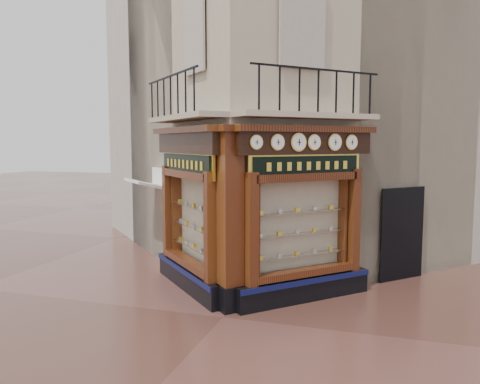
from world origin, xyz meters
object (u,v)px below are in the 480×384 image
at_px(clock_c, 298,142).
at_px(clock_e, 335,142).
at_px(signboard_left, 186,164).
at_px(corner_pilaster, 230,221).
at_px(clock_d, 314,142).
at_px(clock_f, 351,142).
at_px(clock_b, 277,142).
at_px(signboard_right, 307,166).
at_px(clock_a, 256,142).
at_px(awning, 148,265).

bearing_deg(clock_c, clock_e, -0.00).
bearing_deg(clock_c, signboard_left, 128.82).
relative_size(clock_c, signboard_left, 0.18).
relative_size(corner_pilaster, clock_e, 10.32).
distance_m(clock_c, clock_d, 0.42).
bearing_deg(clock_f, clock_d, -180.00).
bearing_deg(corner_pilaster, signboard_left, 100.25).
distance_m(clock_b, clock_f, 2.01).
xyz_separation_m(clock_c, clock_e, (0.70, 0.70, -0.00)).
relative_size(clock_d, signboard_right, 0.16).
height_order(clock_c, clock_d, clock_c).
xyz_separation_m(corner_pilaster, clock_c, (1.32, 0.71, 1.67)).
height_order(clock_d, signboard_right, clock_d).
xyz_separation_m(corner_pilaster, signboard_left, (-1.46, 1.01, 1.15)).
bearing_deg(clock_f, clock_a, -180.00).
bearing_deg(clock_d, clock_f, 0.00).
bearing_deg(signboard_right, clock_f, -5.44).
bearing_deg(clock_a, clock_f, 0.00).
relative_size(clock_b, awning, 0.22).
height_order(clock_a, clock_f, clock_f).
bearing_deg(corner_pilaster, clock_f, -8.34).
distance_m(awning, signboard_right, 6.11).
xyz_separation_m(clock_c, signboard_left, (-2.78, 0.30, -0.52)).
bearing_deg(signboard_right, awning, 115.27).
distance_m(corner_pilaster, clock_b, 1.95).
relative_size(awning, signboard_right, 0.74).
xyz_separation_m(clock_b, clock_d, (0.67, 0.67, -0.00)).
relative_size(clock_b, clock_c, 0.86).
relative_size(corner_pilaster, signboard_left, 1.73).
bearing_deg(corner_pilaster, clock_c, -16.57).
relative_size(clock_a, awning, 0.19).
bearing_deg(signboard_right, signboard_left, 135.00).
distance_m(corner_pilaster, signboard_right, 2.12).
bearing_deg(clock_b, awning, 106.03).
relative_size(clock_a, clock_b, 0.89).
xyz_separation_m(corner_pilaster, clock_a, (0.58, -0.03, 1.67)).
bearing_deg(awning, clock_a, -169.70).
bearing_deg(clock_d, clock_c, -180.00).
bearing_deg(signboard_left, clock_a, -162.11).
xyz_separation_m(clock_b, clock_e, (1.08, 1.08, 0.00)).
distance_m(clock_b, clock_e, 1.52).
distance_m(clock_a, awning, 6.14).
height_order(clock_e, signboard_right, clock_e).
distance_m(clock_f, awning, 6.97).
height_order(clock_c, signboard_right, clock_c).
xyz_separation_m(corner_pilaster, clock_d, (1.61, 1.01, 1.67)).
bearing_deg(clock_f, signboard_right, 174.56).
bearing_deg(signboard_right, clock_d, -47.86).
bearing_deg(clock_c, signboard_right, 19.34).
bearing_deg(awning, clock_d, -154.27).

